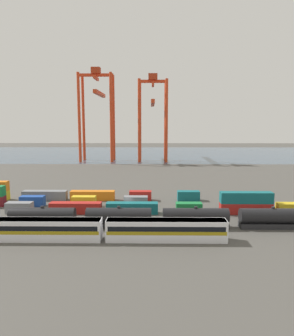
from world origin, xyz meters
The scene contains 19 objects.
ground_plane centered at (0.00, 40.00, 0.00)m, with size 420.00×420.00×0.00m, color #4C4944.
harbour_water centered at (0.00, 139.90, 0.00)m, with size 400.00×110.00×0.01m, color #384C60.
passenger_train centered at (-2.60, -21.19, 2.14)m, with size 44.37×3.14×3.90m.
freight_tank_row centered at (15.02, -14.05, 2.10)m, with size 75.68×2.96×4.42m.
shipping_container_0 centered at (-25.16, -4.00, 1.30)m, with size 6.04×2.44×2.60m, color slate.
shipping_container_1 centered at (-11.81, -4.00, 1.30)m, with size 12.10×2.44×2.60m, color #AD211C.
shipping_container_2 centered at (1.53, -4.00, 1.30)m, with size 12.10×2.44×2.60m, color #146066.
shipping_container_3 centered at (14.87, -4.00, 1.30)m, with size 6.04×2.44×2.60m, color #197538.
shipping_container_4 centered at (28.21, -4.00, 1.30)m, with size 12.10×2.44×2.60m, color #AD211C.
shipping_container_5 centered at (28.21, -4.00, 3.90)m, with size 12.10×2.44×2.60m, color #146066.
shipping_container_11 centered at (-24.44, 2.37, 1.30)m, with size 6.04×2.44×2.60m, color #1C4299.
shipping_container_12 centered at (-11.18, 2.37, 1.30)m, with size 6.04×2.44×2.60m, color gold.
shipping_container_13 centered at (2.07, 2.37, 1.30)m, with size 6.04×2.44×2.60m, color slate.
shipping_container_16 centered at (-23.35, 8.75, 1.30)m, with size 12.10×2.44×2.60m, color slate.
shipping_container_17 centered at (-10.15, 8.75, 1.30)m, with size 12.10×2.44×2.60m, color orange.
shipping_container_18 centered at (3.06, 8.75, 1.30)m, with size 6.04×2.44×2.60m, color #AD211C.
shipping_container_19 centered at (16.26, 8.75, 1.30)m, with size 6.04×2.44×2.60m, color #146066.
gantry_crane_west centered at (-23.58, 100.28, 30.48)m, with size 18.58×33.66×50.34m.
gantry_crane_central centered at (6.94, 101.53, 28.23)m, with size 15.98×40.65×47.01m.
Camera 1 is at (5.91, -76.35, 21.29)m, focal length 33.88 mm.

